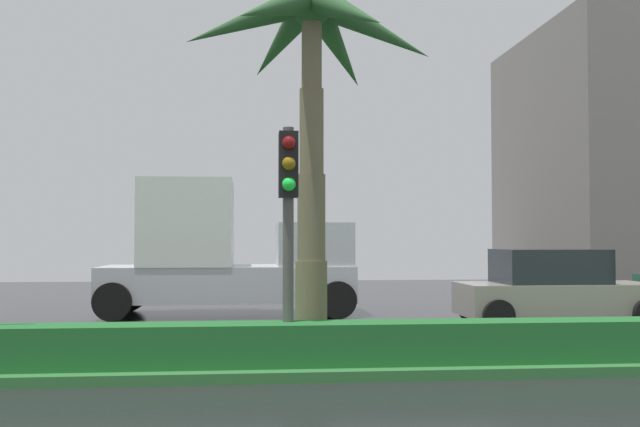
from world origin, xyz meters
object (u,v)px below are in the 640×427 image
traffic_signal_median_right (288,200)px  box_truck_lead (226,255)px  palm_tree_centre_left (311,55)px  car_in_traffic_second (554,289)px

traffic_signal_median_right → box_truck_lead: bearing=98.3°
palm_tree_centre_left → box_truck_lead: 7.80m
palm_tree_centre_left → box_truck_lead: (-1.65, 6.77, -3.49)m
box_truck_lead → traffic_signal_median_right: bearing=-81.7°
palm_tree_centre_left → car_in_traffic_second: palm_tree_centre_left is taller
box_truck_lead → car_in_traffic_second: (7.44, -3.06, -0.72)m
palm_tree_centre_left → car_in_traffic_second: bearing=32.6°
traffic_signal_median_right → car_in_traffic_second: (6.24, 5.16, -1.69)m
palm_tree_centre_left → traffic_signal_median_right: 2.94m
traffic_signal_median_right → car_in_traffic_second: traffic_signal_median_right is taller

